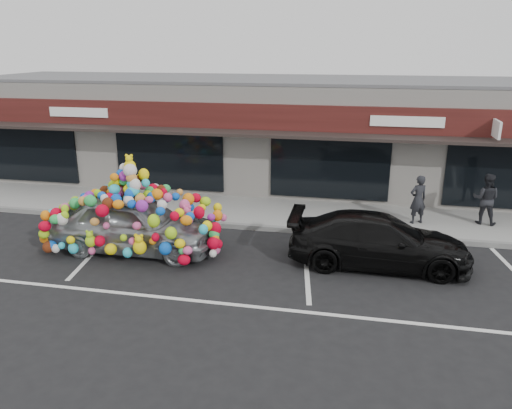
% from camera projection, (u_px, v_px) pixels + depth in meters
% --- Properties ---
extents(ground, '(90.00, 90.00, 0.00)m').
position_uv_depth(ground, '(203.00, 259.00, 13.62)').
color(ground, black).
rests_on(ground, ground).
extents(shop_building, '(24.00, 7.20, 4.31)m').
position_uv_depth(shop_building, '(263.00, 131.00, 20.84)').
color(shop_building, silver).
rests_on(shop_building, ground).
extents(sidewalk, '(26.00, 3.00, 0.15)m').
position_uv_depth(sidewalk, '(238.00, 211.00, 17.33)').
color(sidewalk, gray).
rests_on(sidewalk, ground).
extents(kerb, '(26.00, 0.18, 0.16)m').
position_uv_depth(kerb, '(227.00, 225.00, 15.93)').
color(kerb, slate).
rests_on(kerb, ground).
extents(parking_stripe_left, '(0.73, 4.37, 0.01)m').
position_uv_depth(parking_stripe_left, '(99.00, 247.00, 14.42)').
color(parking_stripe_left, silver).
rests_on(parking_stripe_left, ground).
extents(parking_stripe_mid, '(0.73, 4.37, 0.01)m').
position_uv_depth(parking_stripe_mid, '(306.00, 264.00, 13.26)').
color(parking_stripe_mid, silver).
rests_on(parking_stripe_mid, ground).
extents(lane_line, '(14.00, 0.12, 0.01)m').
position_uv_depth(lane_line, '(258.00, 307.00, 11.08)').
color(lane_line, silver).
rests_on(lane_line, ground).
extents(toy_car, '(3.35, 4.95, 2.89)m').
position_uv_depth(toy_car, '(134.00, 218.00, 13.90)').
color(toy_car, '#B6BDC2').
rests_on(toy_car, ground).
extents(black_sedan, '(1.92, 4.70, 1.36)m').
position_uv_depth(black_sedan, '(379.00, 241.00, 13.05)').
color(black_sedan, black).
rests_on(black_sedan, ground).
extents(pedestrian_a, '(0.68, 0.59, 1.56)m').
position_uv_depth(pedestrian_a, '(418.00, 199.00, 15.70)').
color(pedestrian_a, black).
rests_on(pedestrian_a, sidewalk).
extents(pedestrian_b, '(0.93, 0.81, 1.63)m').
position_uv_depth(pedestrian_b, '(486.00, 199.00, 15.65)').
color(pedestrian_b, black).
rests_on(pedestrian_b, sidewalk).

